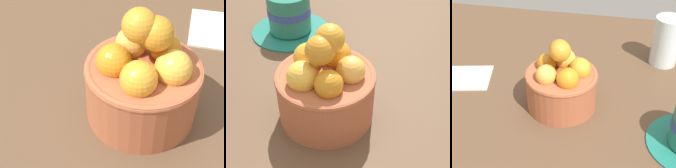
% 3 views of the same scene
% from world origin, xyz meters
% --- Properties ---
extents(ground_plane, '(1.19, 0.85, 0.05)m').
position_xyz_m(ground_plane, '(0.00, 0.00, -0.02)').
color(ground_plane, brown).
extents(terracotta_bowl, '(0.13, 0.13, 0.14)m').
position_xyz_m(terracotta_bowl, '(-0.00, -0.00, 0.05)').
color(terracotta_bowl, '#AD5938').
rests_on(terracotta_bowl, ground_plane).
extents(folded_napkin, '(0.13, 0.11, 0.01)m').
position_xyz_m(folded_napkin, '(0.23, -0.04, 0.00)').
color(folded_napkin, beige).
rests_on(folded_napkin, ground_plane).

